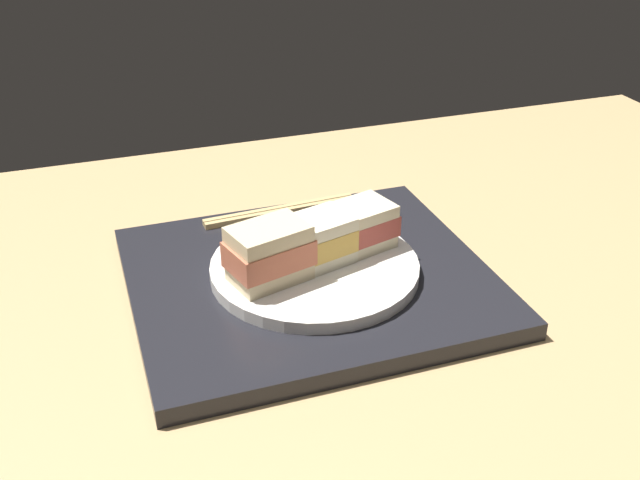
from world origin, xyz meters
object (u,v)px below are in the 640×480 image
Objects in this scene: sandwich_plate at (315,268)px; sandwich_middle at (315,241)px; sandwich_far at (269,253)px; chopsticks_pair at (280,211)px; sandwich_near at (357,227)px.

sandwich_middle reaches higher than sandwich_plate.
sandwich_middle is 5.59cm from sandwich_far.
sandwich_far is at bearing 70.13° from chopsticks_pair.
sandwich_near is 1.05× the size of sandwich_middle.
sandwich_near is 1.00× the size of sandwich_far.
sandwich_plate is 2.52× the size of sandwich_middle.
sandwich_plate is at bearing 90.00° from sandwich_middle.
sandwich_near is at bearing -163.44° from sandwich_far.
sandwich_plate is 2.39× the size of sandwich_far.
sandwich_plate is 1.15× the size of chopsticks_pair.
sandwich_far is at bearing 16.56° from sandwich_middle.
sandwich_plate is 3.25cm from sandwich_middle.
chopsticks_pair is (-0.52, -14.63, -3.59)cm from sandwich_middle.
sandwich_middle is at bearing -90.00° from sandwich_plate.
sandwich_far reaches higher than chopsticks_pair.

